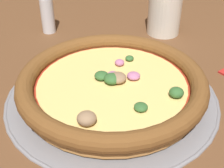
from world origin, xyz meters
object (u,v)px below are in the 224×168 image
(pizza_tray, at_px, (112,95))
(pizza, at_px, (112,84))
(drinking_cup, at_px, (165,11))
(pepper_shaker, at_px, (47,11))

(pizza_tray, bearing_deg, pizza, 13.50)
(pizza_tray, bearing_deg, drinking_cup, 136.27)
(pizza_tray, xyz_separation_m, pepper_shaker, (-0.32, -0.07, 0.05))
(pizza, bearing_deg, pepper_shaker, -168.33)
(pizza_tray, relative_size, pizza, 1.14)
(pizza, height_order, pepper_shaker, pepper_shaker)
(drinking_cup, bearing_deg, pizza, -43.68)
(pizza, relative_size, drinking_cup, 2.97)
(drinking_cup, bearing_deg, pepper_shaker, -109.31)
(pizza, bearing_deg, drinking_cup, 136.32)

